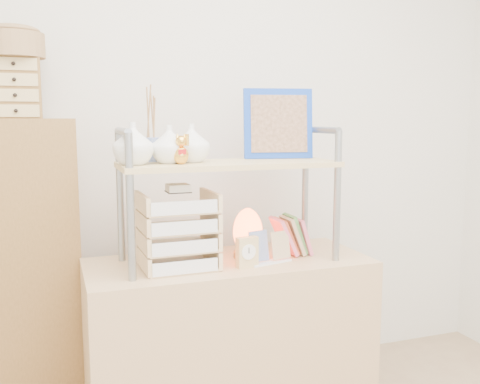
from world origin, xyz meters
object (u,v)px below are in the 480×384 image
(cabinet, at_px, (26,272))
(salt_lamp, at_px, (248,232))
(desk, at_px, (229,344))
(letter_tray, at_px, (178,235))

(cabinet, distance_m, salt_lamp, 1.00)
(cabinet, bearing_deg, salt_lamp, -23.78)
(desk, relative_size, letter_tray, 3.50)
(cabinet, xyz_separation_m, salt_lamp, (0.91, -0.35, 0.19))
(letter_tray, distance_m, salt_lamp, 0.33)
(cabinet, bearing_deg, desk, -27.14)
(cabinet, height_order, letter_tray, cabinet)
(desk, distance_m, cabinet, 0.95)
(desk, distance_m, salt_lamp, 0.49)
(letter_tray, relative_size, salt_lamp, 1.58)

